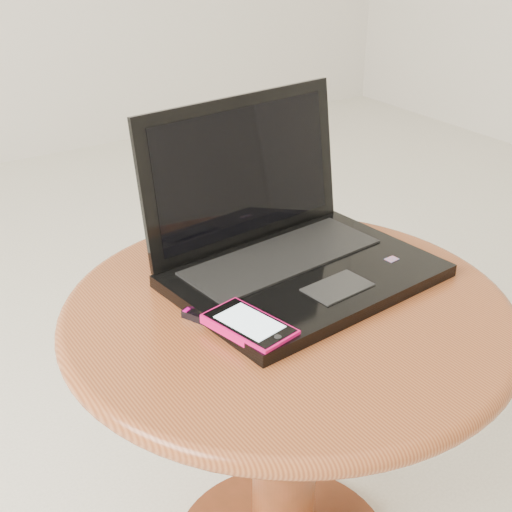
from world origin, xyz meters
TOP-DOWN VIEW (x-y plane):
  - table at (0.01, -0.09)m, footprint 0.59×0.59m
  - laptop at (0.06, -0.02)m, footprint 0.36×0.30m
  - phone_black at (-0.07, -0.09)m, footprint 0.10×0.13m
  - phone_pink at (-0.07, -0.13)m, footprint 0.08×0.12m

SIDE VIEW (x-z plane):
  - table at x=0.01m, z-range 0.13..0.60m
  - phone_black at x=-0.07m, z-range 0.47..0.48m
  - phone_pink at x=-0.07m, z-range 0.48..0.49m
  - laptop at x=0.06m, z-range 0.39..0.62m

